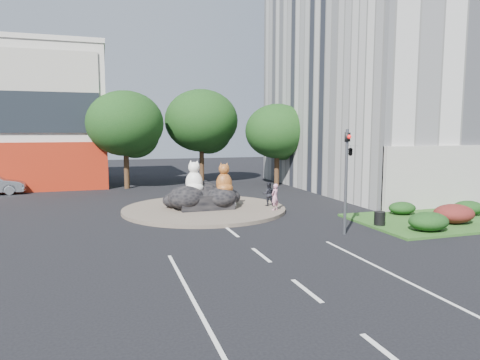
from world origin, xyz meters
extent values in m
plane|color=black|center=(0.00, 0.00, 0.00)|extent=(120.00, 120.00, 0.00)
cylinder|color=brown|center=(0.00, 10.00, 0.10)|extent=(10.00, 10.00, 0.20)
cube|color=#234E1A|center=(12.00, 3.00, 0.06)|extent=(10.00, 6.00, 0.12)
cylinder|color=#382314|center=(-4.00, 22.00, 1.87)|extent=(0.44, 0.44, 3.74)
ellipsoid|color=#103411|center=(-4.00, 22.00, 5.53)|extent=(6.46, 6.46, 5.49)
sphere|color=#103411|center=(-3.20, 22.50, 4.68)|extent=(4.25, 4.25, 4.25)
sphere|color=#103411|center=(-4.70, 21.70, 4.93)|extent=(3.74, 3.74, 3.74)
cylinder|color=#382314|center=(3.00, 24.00, 1.98)|extent=(0.44, 0.44, 3.96)
ellipsoid|color=#103411|center=(3.00, 24.00, 5.85)|extent=(6.84, 6.84, 5.81)
sphere|color=#103411|center=(3.80, 24.50, 4.95)|extent=(4.50, 4.50, 4.50)
sphere|color=#103411|center=(2.30, 23.70, 5.22)|extent=(3.96, 3.96, 3.96)
cylinder|color=#382314|center=(9.00, 20.00, 1.65)|extent=(0.44, 0.44, 3.30)
ellipsoid|color=#103411|center=(9.00, 20.00, 4.88)|extent=(5.70, 5.70, 4.84)
sphere|color=#103411|center=(9.80, 20.50, 4.12)|extent=(3.75, 3.75, 3.75)
sphere|color=#103411|center=(8.30, 19.70, 4.35)|extent=(3.30, 3.30, 3.30)
ellipsoid|color=#103411|center=(9.00, 1.00, 0.57)|extent=(2.00, 1.60, 0.90)
ellipsoid|color=#441512|center=(11.50, 2.00, 0.61)|extent=(2.20, 1.76, 0.99)
ellipsoid|color=#103411|center=(14.00, 3.50, 0.53)|extent=(1.80, 1.44, 0.81)
ellipsoid|color=#103411|center=(10.50, 4.80, 0.48)|extent=(1.60, 1.28, 0.72)
cylinder|color=#595B60|center=(5.00, 2.00, 2.50)|extent=(0.14, 0.14, 5.00)
imported|color=black|center=(5.00, 2.00, 4.20)|extent=(0.21, 0.26, 1.30)
imported|color=black|center=(5.20, 2.00, 4.00)|extent=(0.26, 1.24, 0.50)
sphere|color=red|center=(5.00, 1.82, 4.65)|extent=(0.18, 0.18, 0.18)
cylinder|color=#595B60|center=(13.00, 8.00, 4.00)|extent=(0.18, 0.18, 8.00)
cylinder|color=#595B60|center=(12.00, 8.00, 8.00)|extent=(2.00, 0.12, 0.12)
cube|color=silver|center=(11.00, 8.00, 7.90)|extent=(0.50, 0.22, 0.12)
imported|color=pink|center=(3.82, 7.86, 0.99)|extent=(0.69, 0.64, 1.58)
imported|color=black|center=(4.00, 9.37, 0.95)|extent=(0.83, 0.71, 1.49)
cylinder|color=black|center=(7.50, 2.75, 0.47)|extent=(0.63, 0.63, 0.70)
camera|label=1|loc=(-5.85, -15.50, 4.93)|focal=32.00mm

